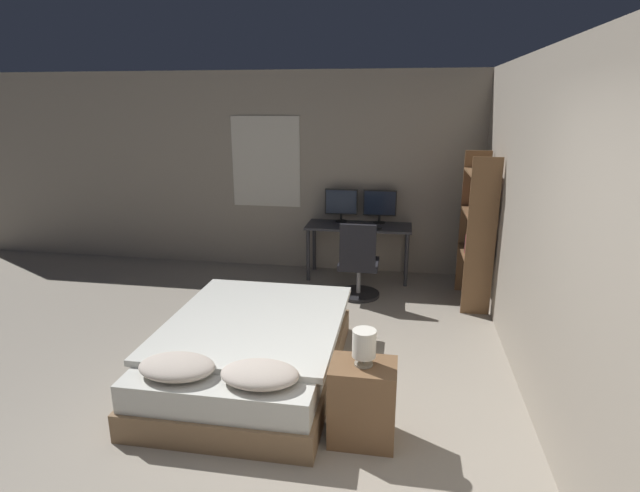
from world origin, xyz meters
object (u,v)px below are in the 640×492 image
Objects in this scene: computer_mouse at (380,228)px; monitor_left at (341,203)px; bed at (252,350)px; desk at (359,233)px; office_chair at (358,268)px; bookshelf at (478,227)px; monitor_right at (380,205)px; bedside_lamp at (364,344)px; keyboard at (358,228)px; nightstand at (363,402)px.

monitor_left is at bearing 147.40° from computer_mouse.
monitor_left reaches higher than bed.
desk is 1.45× the size of office_chair.
monitor_right is at bearing 142.50° from bookshelf.
bookshelf is (1.67, -0.88, -0.05)m from monitor_left.
keyboard is (-0.35, 3.20, -0.00)m from bedside_lamp.
nightstand is at bearing 0.00° from bedside_lamp.
bookshelf is at bearing -20.89° from keyboard.
nightstand is 8.35× the size of computer_mouse.
bookshelf is at bearing -37.50° from monitor_right.
desk is at bearing -33.99° from monitor_left.
monitor_left is (-0.61, 3.54, 0.24)m from bedside_lamp.
office_chair is 1.45m from bookshelf.
monitor_right is (-0.09, 3.54, 0.69)m from nightstand.
keyboard is at bearing 96.22° from nightstand.
office_chair is at bearing -101.87° from monitor_right.
bookshelf reaches higher than bed.
bookshelf is at bearing -25.49° from computer_mouse.
monitor_right reaches higher than computer_mouse.
monitor_right is 1.45m from bookshelf.
nightstand is 3.23m from computer_mouse.
nightstand is at bearing -83.78° from keyboard.
bed is 2.79m from desk.
monitor_right reaches higher than bed.
keyboard is at bearing 180.00° from computer_mouse.
office_chair is (0.33, -0.90, -0.60)m from monitor_left.
keyboard reaches higher than nightstand.
office_chair is at bearing -179.40° from bookshelf.
bedside_lamp is 0.57× the size of monitor_left.
monitor_left reaches higher than office_chair.
monitor_left is at bearing 99.73° from nightstand.
nightstand is 3.66m from monitor_left.
office_chair is (0.07, -0.72, -0.25)m from desk.
office_chair is at bearing -69.89° from monitor_left.
desk is 0.77m from office_chair.
monitor_left is (-0.26, 0.17, 0.35)m from desk.
monitor_right is at bearing 78.13° from office_chair.
monitor_left is 1.00× the size of monitor_right.
bedside_lamp is 3.20m from computer_mouse.
computer_mouse is at bearing 69.05° from office_chair.
bed is 1.52× the size of desk.
bed is 1.21m from nightstand.
bookshelf reaches higher than bedside_lamp.
bookshelf is (1.13, -0.54, 0.19)m from computer_mouse.
monitor_right reaches higher than desk.
nightstand is at bearing -34.06° from bed.
computer_mouse is at bearing 154.51° from bookshelf.
monitor_left reaches higher than keyboard.
nightstand is 0.42× the size of desk.
bookshelf reaches higher than keyboard.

